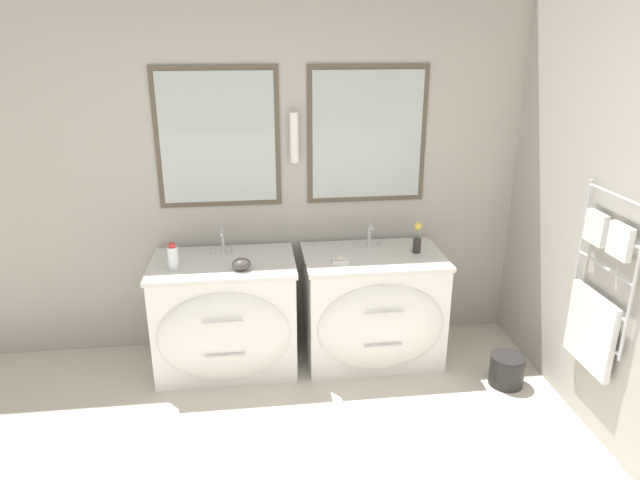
{
  "coord_description": "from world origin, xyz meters",
  "views": [
    {
      "loc": [
        -0.07,
        -1.65,
        2.22
      ],
      "look_at": [
        0.33,
        1.61,
        1.04
      ],
      "focal_mm": 32.0,
      "sensor_mm": 36.0,
      "label": 1
    }
  ],
  "objects_px": {
    "vanity_left": "(226,316)",
    "flower_vase": "(417,240)",
    "toiletry_bottle": "(173,258)",
    "vanity_right": "(373,308)",
    "waste_bin": "(507,369)",
    "amenity_bowl": "(241,264)"
  },
  "relations": [
    {
      "from": "vanity_left",
      "to": "flower_vase",
      "type": "relative_size",
      "value": 4.38
    },
    {
      "from": "vanity_left",
      "to": "toiletry_bottle",
      "type": "height_order",
      "value": "toiletry_bottle"
    },
    {
      "from": "vanity_right",
      "to": "vanity_left",
      "type": "bearing_deg",
      "value": 180.0
    },
    {
      "from": "flower_vase",
      "to": "waste_bin",
      "type": "distance_m",
      "value": 1.05
    },
    {
      "from": "toiletry_bottle",
      "to": "amenity_bowl",
      "type": "relative_size",
      "value": 1.45
    },
    {
      "from": "waste_bin",
      "to": "amenity_bowl",
      "type": "bearing_deg",
      "value": 169.27
    },
    {
      "from": "flower_vase",
      "to": "waste_bin",
      "type": "xyz_separation_m",
      "value": [
        0.52,
        -0.49,
        -0.77
      ]
    },
    {
      "from": "vanity_left",
      "to": "amenity_bowl",
      "type": "xyz_separation_m",
      "value": [
        0.13,
        -0.11,
        0.43
      ]
    },
    {
      "from": "amenity_bowl",
      "to": "flower_vase",
      "type": "xyz_separation_m",
      "value": [
        1.21,
        0.16,
        0.06
      ]
    },
    {
      "from": "vanity_right",
      "to": "flower_vase",
      "type": "bearing_deg",
      "value": 9.04
    },
    {
      "from": "vanity_left",
      "to": "waste_bin",
      "type": "bearing_deg",
      "value": -13.32
    },
    {
      "from": "vanity_left",
      "to": "waste_bin",
      "type": "height_order",
      "value": "vanity_left"
    },
    {
      "from": "vanity_right",
      "to": "toiletry_bottle",
      "type": "relative_size",
      "value": 5.38
    },
    {
      "from": "vanity_left",
      "to": "toiletry_bottle",
      "type": "relative_size",
      "value": 5.38
    },
    {
      "from": "toiletry_bottle",
      "to": "waste_bin",
      "type": "distance_m",
      "value": 2.33
    },
    {
      "from": "vanity_left",
      "to": "flower_vase",
      "type": "height_order",
      "value": "flower_vase"
    },
    {
      "from": "vanity_right",
      "to": "toiletry_bottle",
      "type": "xyz_separation_m",
      "value": [
        -1.34,
        -0.06,
        0.47
      ]
    },
    {
      "from": "vanity_left",
      "to": "vanity_right",
      "type": "bearing_deg",
      "value": 0.0
    },
    {
      "from": "flower_vase",
      "to": "waste_bin",
      "type": "height_order",
      "value": "flower_vase"
    },
    {
      "from": "toiletry_bottle",
      "to": "waste_bin",
      "type": "height_order",
      "value": "toiletry_bottle"
    },
    {
      "from": "toiletry_bottle",
      "to": "amenity_bowl",
      "type": "bearing_deg",
      "value": -6.53
    },
    {
      "from": "vanity_right",
      "to": "flower_vase",
      "type": "xyz_separation_m",
      "value": [
        0.31,
        0.05,
        0.48
      ]
    }
  ]
}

